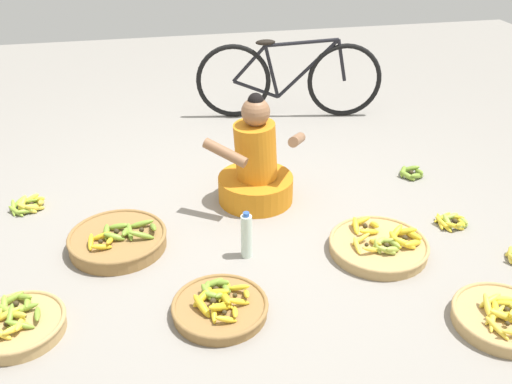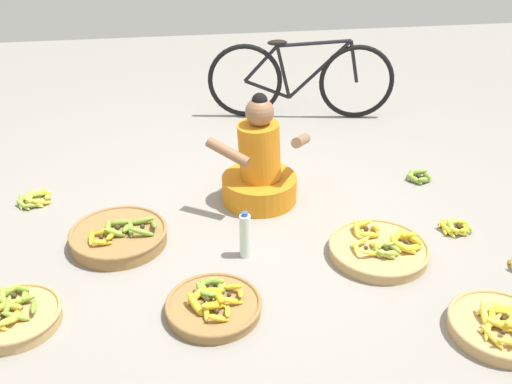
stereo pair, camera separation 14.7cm
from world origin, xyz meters
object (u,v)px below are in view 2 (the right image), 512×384
(vendor_woman_front, at_px, (260,168))
(banana_basket_near_bicycle, at_px, (500,326))
(banana_basket_back_center, at_px, (119,236))
(banana_basket_front_right, at_px, (14,316))
(loose_bananas_front_center, at_px, (35,199))
(banana_basket_mid_left, at_px, (214,305))
(banana_basket_front_left, at_px, (379,249))
(loose_bananas_back_left, at_px, (419,176))
(water_bottle, at_px, (245,235))
(loose_bananas_near_vendor, at_px, (457,227))
(bicycle_leaning, at_px, (300,80))

(vendor_woman_front, bearing_deg, banana_basket_near_bicycle, -57.00)
(banana_basket_near_bicycle, distance_m, banana_basket_back_center, 2.20)
(banana_basket_front_right, distance_m, loose_bananas_front_center, 1.24)
(banana_basket_mid_left, bearing_deg, loose_bananas_front_center, 130.88)
(banana_basket_front_left, bearing_deg, loose_bananas_back_left, 54.32)
(banana_basket_front_left, distance_m, banana_basket_back_center, 1.59)
(banana_basket_front_left, bearing_deg, banana_basket_front_right, -172.08)
(banana_basket_front_right, relative_size, water_bottle, 1.54)
(loose_bananas_back_left, distance_m, loose_bananas_near_vendor, 0.69)
(vendor_woman_front, relative_size, water_bottle, 2.58)
(banana_basket_front_right, bearing_deg, vendor_woman_front, 36.19)
(bicycle_leaning, distance_m, banana_basket_near_bicycle, 3.00)
(vendor_woman_front, height_order, loose_bananas_near_vendor, vendor_woman_front)
(vendor_woman_front, distance_m, water_bottle, 0.68)
(banana_basket_back_center, bearing_deg, banana_basket_near_bicycle, -29.81)
(banana_basket_front_right, bearing_deg, banana_basket_mid_left, -3.65)
(bicycle_leaning, height_order, loose_bananas_back_left, bicycle_leaning)
(banana_basket_front_right, height_order, loose_bananas_front_center, banana_basket_front_right)
(banana_basket_front_left, height_order, banana_basket_mid_left, same)
(banana_basket_mid_left, xyz_separation_m, loose_bananas_near_vendor, (1.61, 0.52, -0.02))
(bicycle_leaning, height_order, water_bottle, bicycle_leaning)
(banana_basket_near_bicycle, xyz_separation_m, banana_basket_front_right, (-2.39, 0.44, 0.00))
(banana_basket_mid_left, xyz_separation_m, banana_basket_near_bicycle, (1.39, -0.38, 0.00))
(banana_basket_near_bicycle, relative_size, loose_bananas_near_vendor, 2.28)
(banana_basket_back_center, bearing_deg, water_bottle, -18.17)
(banana_basket_back_center, xyz_separation_m, loose_bananas_back_left, (2.16, 0.50, -0.03))
(loose_bananas_back_left, bearing_deg, vendor_woman_front, -175.16)
(loose_bananas_front_center, xyz_separation_m, loose_bananas_near_vendor, (2.73, -0.78, -0.00))
(banana_basket_near_bicycle, xyz_separation_m, water_bottle, (-1.16, 0.85, 0.10))
(banana_basket_front_right, height_order, loose_bananas_back_left, banana_basket_front_right)
(banana_basket_front_left, height_order, water_bottle, water_bottle)
(banana_basket_front_left, xyz_separation_m, loose_bananas_near_vendor, (0.58, 0.18, -0.02))
(banana_basket_mid_left, distance_m, loose_bananas_back_left, 2.04)
(vendor_woman_front, xyz_separation_m, loose_bananas_front_center, (-1.55, 0.19, -0.22))
(vendor_woman_front, distance_m, banana_basket_back_center, 1.04)
(banana_basket_front_right, bearing_deg, loose_bananas_front_center, 95.62)
(vendor_woman_front, distance_m, banana_basket_mid_left, 1.20)
(vendor_woman_front, xyz_separation_m, banana_basket_mid_left, (-0.42, -1.11, -0.21))
(banana_basket_front_right, bearing_deg, water_bottle, 18.03)
(banana_basket_front_left, xyz_separation_m, banana_basket_near_bicycle, (0.36, -0.73, 0.00))
(banana_basket_mid_left, relative_size, loose_bananas_front_center, 1.92)
(banana_basket_front_right, relative_size, loose_bananas_back_left, 2.26)
(banana_basket_front_right, xyz_separation_m, loose_bananas_front_center, (-0.12, 1.24, -0.02))
(bicycle_leaning, xyz_separation_m, loose_bananas_near_vendor, (0.57, -2.06, -0.33))
(banana_basket_front_right, relative_size, loose_bananas_front_center, 1.78)
(banana_basket_near_bicycle, xyz_separation_m, banana_basket_back_center, (-1.91, 1.09, 0.01))
(banana_basket_near_bicycle, bearing_deg, vendor_woman_front, 123.00)
(banana_basket_mid_left, xyz_separation_m, banana_basket_front_right, (-1.00, 0.06, 0.01))
(loose_bananas_front_center, height_order, water_bottle, water_bottle)
(banana_basket_front_right, distance_m, loose_bananas_back_left, 2.89)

